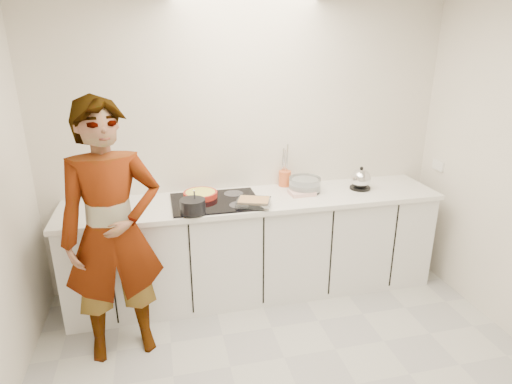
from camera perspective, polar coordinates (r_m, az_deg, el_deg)
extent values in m
cube|color=white|center=(3.85, -1.15, 6.25)|extent=(3.60, 0.00, 2.60)
cube|color=white|center=(4.40, 23.12, 3.28)|extent=(0.02, 0.15, 0.09)
cube|color=white|center=(3.86, -0.06, -7.45)|extent=(3.20, 0.58, 0.87)
cube|color=white|center=(3.67, -0.06, -1.12)|extent=(3.24, 0.64, 0.04)
cube|color=black|center=(3.58, -5.45, -1.27)|extent=(0.72, 0.54, 0.01)
cylinder|color=#AD261A|center=(3.67, -7.42, -0.33)|extent=(0.37, 0.37, 0.05)
cylinder|color=#F2EC4F|center=(3.67, -7.43, -0.07)|extent=(0.32, 0.32, 0.01)
cylinder|color=black|center=(3.34, -8.43, -1.88)|extent=(0.26, 0.26, 0.11)
cylinder|color=silver|center=(3.34, -8.16, -0.94)|extent=(0.02, 0.08, 0.17)
cube|color=silver|center=(3.46, -0.29, -1.39)|extent=(0.32, 0.28, 0.05)
cube|color=tan|center=(3.45, -0.29, -1.11)|extent=(0.29, 0.24, 0.02)
cylinder|color=silver|center=(3.82, 6.52, 0.96)|extent=(0.35, 0.35, 0.13)
cylinder|color=white|center=(3.83, 6.51, 0.67)|extent=(0.30, 0.30, 0.06)
cube|color=white|center=(3.76, 6.14, -0.09)|extent=(0.22, 0.17, 0.04)
cylinder|color=black|center=(4.00, 13.69, 0.54)|extent=(0.24, 0.24, 0.02)
sphere|color=silver|center=(3.97, 13.79, 1.74)|extent=(0.24, 0.24, 0.18)
sphere|color=black|center=(3.95, 13.90, 3.09)|extent=(0.04, 0.04, 0.03)
cylinder|color=orange|center=(3.97, 3.86, 1.82)|extent=(0.14, 0.14, 0.14)
imported|color=white|center=(3.10, -18.55, -5.36)|extent=(0.74, 0.55, 1.87)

